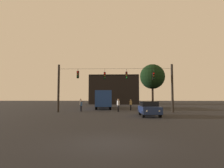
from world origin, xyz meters
TOP-DOWN VIEW (x-y plane):
  - ground_plane at (0.00, 24.50)m, footprint 168.00×168.00m
  - overhead_signal_span at (0.03, 16.57)m, footprint 14.97×0.44m
  - city_bus at (-2.22, 25.95)m, footprint 3.35×11.16m
  - car_near_right at (3.58, 11.79)m, footprint 1.82×4.35m
  - pedestrian_crossing_left at (2.29, 20.59)m, footprint 0.34×0.42m
  - pedestrian_crossing_center at (-4.60, 18.04)m, footprint 0.27×0.38m
  - pedestrian_crossing_right at (-4.95, 19.24)m, footprint 0.31×0.40m
  - pedestrian_near_bus at (0.43, 17.66)m, footprint 0.35×0.42m
  - corner_building at (-0.76, 50.14)m, footprint 14.13×9.85m
  - tree_left_silhouette at (6.86, 27.79)m, footprint 4.63×4.63m

SIDE VIEW (x-z plane):
  - ground_plane at x=0.00m, z-range 0.00..0.00m
  - car_near_right at x=3.58m, z-range 0.04..1.56m
  - pedestrian_crossing_center at x=-4.60m, z-range 0.09..1.62m
  - pedestrian_crossing_left at x=2.29m, z-range 0.10..1.75m
  - pedestrian_near_bus at x=0.43m, z-range 0.12..1.83m
  - pedestrian_crossing_right at x=-4.95m, z-range 0.12..1.86m
  - city_bus at x=-2.22m, z-range 0.37..3.37m
  - overhead_signal_span at x=0.03m, z-range 0.51..6.70m
  - corner_building at x=-0.76m, z-range 0.00..8.40m
  - tree_left_silhouette at x=6.86m, z-range 1.73..9.87m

